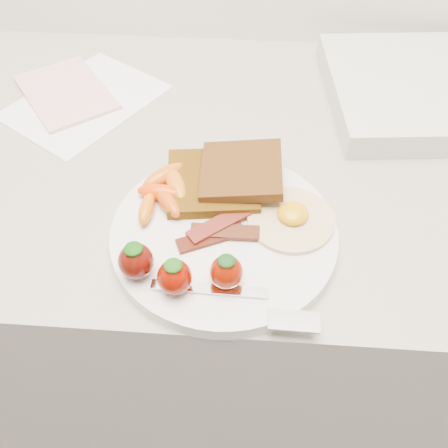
{
  "coord_description": "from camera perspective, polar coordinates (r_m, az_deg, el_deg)",
  "views": [
    {
      "loc": [
        0.05,
        1.15,
        1.37
      ],
      "look_at": [
        0.02,
        1.53,
        0.93
      ],
      "focal_mm": 40.0,
      "sensor_mm": 36.0,
      "label": 1
    }
  ],
  "objects": [
    {
      "name": "plate",
      "position": [
        0.6,
        0.0,
        -1.19
      ],
      "size": [
        0.27,
        0.27,
        0.02
      ],
      "primitive_type": "cylinder",
      "color": "white",
      "rests_on": "counter"
    },
    {
      "name": "baby_carrots",
      "position": [
        0.62,
        -6.83,
        3.82
      ],
      "size": [
        0.07,
        0.11,
        0.02
      ],
      "color": "#E24103",
      "rests_on": "plate"
    },
    {
      "name": "appliance",
      "position": [
        0.87,
        23.52,
        13.94
      ],
      "size": [
        0.37,
        0.31,
        0.04
      ],
      "primitive_type": "cube",
      "rotation": [
        0.0,
        0.0,
        0.1
      ],
      "color": "beige",
      "rests_on": "counter"
    },
    {
      "name": "counter",
      "position": [
        1.07,
        -0.42,
        -9.81
      ],
      "size": [
        2.0,
        0.6,
        0.9
      ],
      "primitive_type": "cube",
      "color": "gray",
      "rests_on": "ground"
    },
    {
      "name": "fork",
      "position": [
        0.53,
        2.65,
        -9.0
      ],
      "size": [
        0.18,
        0.05,
        0.0
      ],
      "color": "silver",
      "rests_on": "plate"
    },
    {
      "name": "bacon_strips",
      "position": [
        0.58,
        -0.66,
        -0.81
      ],
      "size": [
        0.1,
        0.08,
        0.01
      ],
      "color": "black",
      "rests_on": "plate"
    },
    {
      "name": "toast_upper",
      "position": [
        0.63,
        2.02,
        6.12
      ],
      "size": [
        0.1,
        0.1,
        0.02
      ],
      "primitive_type": "cube",
      "rotation": [
        0.0,
        -0.1,
        0.03
      ],
      "color": "black",
      "rests_on": "toast_lower"
    },
    {
      "name": "paper_sheet",
      "position": [
        0.84,
        -15.57,
        13.36
      ],
      "size": [
        0.27,
        0.28,
        0.0
      ],
      "primitive_type": "cube",
      "rotation": [
        0.0,
        0.0,
        -0.57
      ],
      "color": "white",
      "rests_on": "counter"
    },
    {
      "name": "toast_lower",
      "position": [
        0.64,
        -1.32,
        4.86
      ],
      "size": [
        0.13,
        0.13,
        0.01
      ],
      "primitive_type": "cube",
      "rotation": [
        0.0,
        0.0,
        0.12
      ],
      "color": "black",
      "rests_on": "plate"
    },
    {
      "name": "fried_egg",
      "position": [
        0.6,
        7.7,
        0.72
      ],
      "size": [
        0.1,
        0.1,
        0.02
      ],
      "color": "#F5EFC8",
      "rests_on": "plate"
    },
    {
      "name": "notepad",
      "position": [
        0.86,
        -17.61,
        14.16
      ],
      "size": [
        0.2,
        0.21,
        0.01
      ],
      "primitive_type": "cube",
      "rotation": [
        0.0,
        0.0,
        0.64
      ],
      "color": "#E4A8AB",
      "rests_on": "paper_sheet"
    },
    {
      "name": "strawberries",
      "position": [
        0.53,
        -5.59,
        -5.17
      ],
      "size": [
        0.13,
        0.05,
        0.05
      ],
      "color": "#470904",
      "rests_on": "plate"
    }
  ]
}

